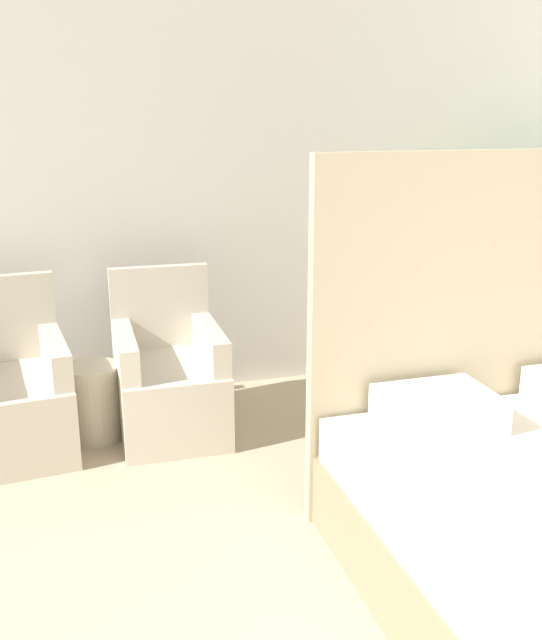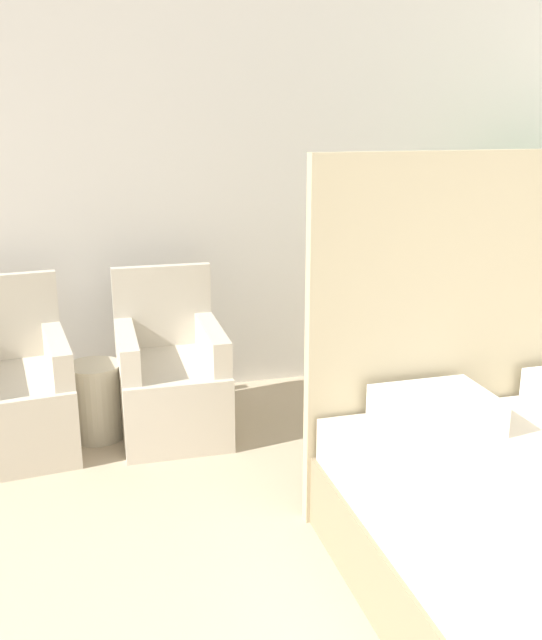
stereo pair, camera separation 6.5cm
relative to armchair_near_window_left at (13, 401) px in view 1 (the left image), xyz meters
The scene contains 4 objects.
wall_back 1.93m from the armchair_near_window_left, 24.88° to the left, with size 10.00×0.06×2.90m.
armchair_near_window_left is the anchor object (origin of this frame).
armchair_near_window_right 0.83m from the armchair_near_window_left, ahead, with size 0.58×0.73×0.89m.
side_table 0.42m from the armchair_near_window_left, ahead, with size 0.30×0.30×0.42m.
Camera 1 is at (-1.08, -0.41, 1.74)m, focal length 40.00 mm.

